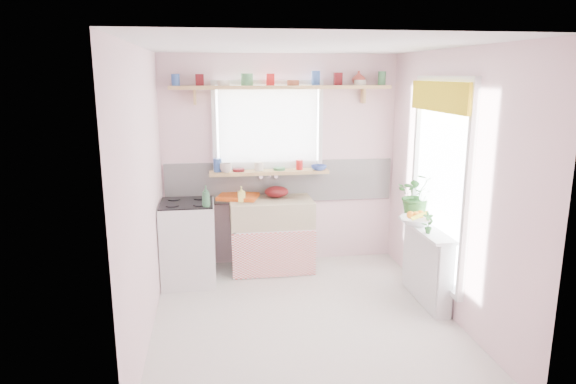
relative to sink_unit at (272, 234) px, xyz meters
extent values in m
plane|color=silver|center=(0.15, -1.29, -0.43)|extent=(3.20, 3.20, 0.00)
plane|color=white|center=(0.15, -1.29, 2.07)|extent=(3.20, 3.20, 0.00)
plane|color=#F5CDD1|center=(0.15, 0.31, 0.82)|extent=(2.80, 0.00, 2.80)
plane|color=#F5CDD1|center=(0.15, -2.89, 0.82)|extent=(2.80, 0.00, 2.80)
plane|color=#F5CDD1|center=(-1.25, -1.29, 0.82)|extent=(0.00, 3.20, 3.20)
plane|color=#F5CDD1|center=(1.55, -1.29, 0.82)|extent=(0.00, 3.20, 3.20)
cube|color=white|center=(0.15, 0.29, 0.57)|extent=(2.74, 0.03, 0.50)
cube|color=#C78092|center=(0.15, 0.29, 0.37)|extent=(2.74, 0.02, 0.12)
cube|color=white|center=(0.00, 0.30, 1.22)|extent=(1.20, 0.01, 1.00)
cube|color=white|center=(0.00, 0.24, 1.22)|extent=(1.15, 0.02, 0.95)
cube|color=white|center=(1.54, -1.09, 0.82)|extent=(0.01, 1.10, 1.90)
cube|color=gold|center=(1.46, -1.09, 1.63)|extent=(0.03, 1.20, 0.28)
cube|color=white|center=(0.00, 0.01, -0.16)|extent=(0.85, 0.55, 0.55)
cube|color=#ED4E45|center=(0.00, -0.27, -0.16)|extent=(0.95, 0.02, 0.53)
cube|color=beige|center=(0.00, 0.01, 0.27)|extent=(0.95, 0.55, 0.30)
cylinder|color=silver|center=(0.00, 0.26, 0.67)|extent=(0.03, 0.22, 0.03)
cube|color=white|center=(-0.95, -0.24, 0.02)|extent=(0.58, 0.58, 0.90)
cube|color=black|center=(-0.95, -0.24, 0.47)|extent=(0.56, 0.56, 0.02)
cylinder|color=black|center=(-1.09, -0.38, 0.49)|extent=(0.14, 0.14, 0.01)
cylinder|color=black|center=(-0.81, -0.38, 0.49)|extent=(0.14, 0.14, 0.01)
cylinder|color=black|center=(-1.09, -0.10, 0.49)|extent=(0.14, 0.14, 0.01)
cylinder|color=black|center=(-0.81, -0.10, 0.49)|extent=(0.14, 0.14, 0.01)
cube|color=white|center=(1.45, -1.09, -0.06)|extent=(0.15, 0.90, 0.75)
cube|color=white|center=(1.42, -1.09, 0.33)|extent=(0.22, 0.95, 0.03)
cube|color=tan|center=(0.00, 0.19, 0.71)|extent=(1.40, 0.22, 0.04)
cube|color=tan|center=(0.15, 0.18, 1.69)|extent=(2.52, 0.24, 0.04)
cylinder|color=#3359A5|center=(-1.03, 0.18, 1.77)|extent=(0.11, 0.11, 0.12)
cylinder|color=#590F14|center=(-0.77, 0.18, 1.77)|extent=(0.11, 0.11, 0.12)
cylinder|color=silver|center=(-0.51, 0.18, 1.74)|extent=(0.11, 0.11, 0.06)
cylinder|color=#3F7F4C|center=(-0.24, 0.18, 1.77)|extent=(0.11, 0.11, 0.12)
cylinder|color=red|center=(0.02, 0.18, 1.77)|extent=(0.11, 0.11, 0.12)
cylinder|color=#A55133|center=(0.28, 0.18, 1.74)|extent=(0.11, 0.11, 0.06)
cylinder|color=#3359A5|center=(0.54, 0.18, 1.77)|extent=(0.11, 0.11, 0.12)
cylinder|color=#590F14|center=(0.81, 0.18, 1.77)|extent=(0.11, 0.11, 0.12)
cylinder|color=silver|center=(1.07, 0.18, 1.74)|extent=(0.11, 0.11, 0.06)
cylinder|color=#3F7F4C|center=(1.33, 0.18, 1.77)|extent=(0.11, 0.11, 0.12)
cylinder|color=#3359A5|center=(-0.62, 0.19, 0.79)|extent=(0.11, 0.11, 0.12)
cylinder|color=#590F14|center=(-0.37, 0.19, 0.79)|extent=(0.11, 0.11, 0.12)
cylinder|color=silver|center=(-0.12, 0.19, 0.76)|extent=(0.11, 0.11, 0.06)
cylinder|color=#3F7F4C|center=(0.12, 0.19, 0.79)|extent=(0.11, 0.11, 0.12)
cylinder|color=red|center=(0.37, 0.19, 0.79)|extent=(0.11, 0.11, 0.12)
cylinder|color=#A55133|center=(0.62, 0.19, 0.76)|extent=(0.11, 0.11, 0.06)
cube|color=#DF5513|center=(-0.38, 0.12, 0.44)|extent=(0.52, 0.45, 0.04)
ellipsoid|color=#590F12|center=(0.08, 0.13, 0.48)|extent=(0.31, 0.31, 0.13)
imported|color=#2E6829|center=(1.48, -0.69, 0.59)|extent=(0.51, 0.46, 0.49)
imported|color=white|center=(1.36, -0.97, 0.38)|extent=(0.41, 0.41, 0.08)
imported|color=#2C6428|center=(1.36, -1.27, 0.45)|extent=(0.12, 0.09, 0.21)
imported|color=#F6EA6D|center=(-0.35, -0.04, 0.51)|extent=(0.09, 0.09, 0.18)
imported|color=beige|center=(-0.51, 0.13, 0.78)|extent=(0.15, 0.15, 0.11)
imported|color=#3755B3|center=(0.58, 0.13, 0.76)|extent=(0.22, 0.22, 0.06)
imported|color=#B24437|center=(1.07, 0.24, 1.79)|extent=(0.16, 0.16, 0.16)
imported|color=#38704A|center=(-0.74, -0.46, 0.60)|extent=(0.09, 0.09, 0.22)
sphere|color=orange|center=(1.36, -0.97, 0.44)|extent=(0.08, 0.08, 0.08)
sphere|color=orange|center=(1.42, -0.94, 0.44)|extent=(0.08, 0.08, 0.08)
sphere|color=orange|center=(1.31, -0.95, 0.44)|extent=(0.08, 0.08, 0.08)
cylinder|color=#FFEE37|center=(1.38, -1.02, 0.45)|extent=(0.18, 0.04, 0.10)
camera|label=1|loc=(-0.66, -5.71, 1.83)|focal=32.00mm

